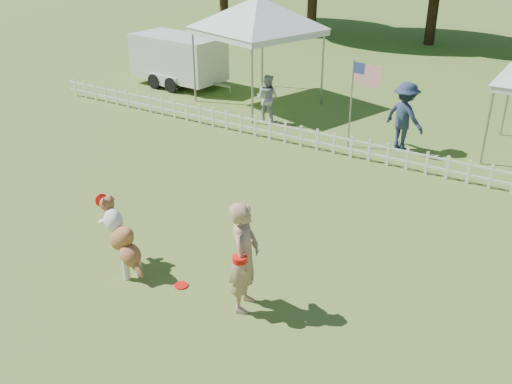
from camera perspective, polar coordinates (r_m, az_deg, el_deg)
ground at (r=9.83m, az=-6.29°, el=-10.15°), size 120.00×120.00×0.00m
picket_fence at (r=15.07m, az=10.37°, el=4.29°), size 22.00×0.08×0.60m
handler at (r=8.99m, az=-1.18°, el=-6.51°), size 0.64×0.79×1.89m
dog at (r=10.30m, az=-13.21°, el=-4.59°), size 1.32×0.80×1.30m
frisbee_on_turf at (r=10.05m, az=-7.50°, el=-9.24°), size 0.30×0.30×0.02m
canopy_tent_left at (r=19.21m, az=0.18°, el=13.77°), size 4.10×4.10×3.39m
cargo_trailer at (r=21.71m, az=-7.76°, el=12.92°), size 4.38×2.16×1.87m
flag_pole at (r=15.62m, az=9.46°, el=8.64°), size 0.92×0.28×2.40m
spectator_a at (r=17.55m, az=1.14°, el=9.34°), size 0.76×0.62×1.47m
spectator_b at (r=15.82m, az=14.64°, el=7.33°), size 1.37×1.08×1.86m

